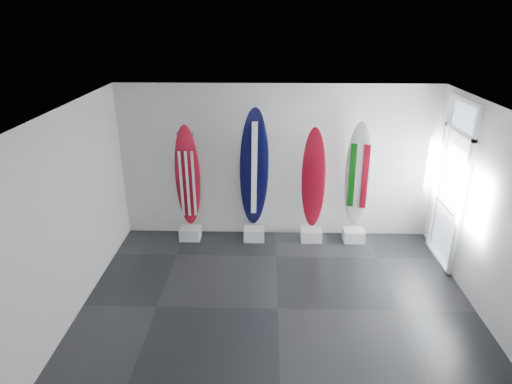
{
  "coord_description": "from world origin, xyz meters",
  "views": [
    {
      "loc": [
        -0.18,
        -5.52,
        4.21
      ],
      "look_at": [
        -0.37,
        1.4,
        1.34
      ],
      "focal_mm": 30.91,
      "sensor_mm": 36.0,
      "label": 1
    }
  ],
  "objects_px": {
    "surfboard_swiss": "(313,179)",
    "surfboard_italy": "(358,176)",
    "surfboard_navy": "(254,169)",
    "surfboard_usa": "(188,177)"
  },
  "relations": [
    {
      "from": "surfboard_swiss",
      "to": "surfboard_italy",
      "type": "relative_size",
      "value": 0.94
    },
    {
      "from": "surfboard_usa",
      "to": "surfboard_navy",
      "type": "bearing_deg",
      "value": -4.96
    },
    {
      "from": "surfboard_navy",
      "to": "surfboard_italy",
      "type": "height_order",
      "value": "surfboard_navy"
    },
    {
      "from": "surfboard_swiss",
      "to": "surfboard_italy",
      "type": "bearing_deg",
      "value": 16.9
    },
    {
      "from": "surfboard_navy",
      "to": "surfboard_swiss",
      "type": "xyz_separation_m",
      "value": [
        1.12,
        0.0,
        -0.18
      ]
    },
    {
      "from": "surfboard_usa",
      "to": "surfboard_italy",
      "type": "relative_size",
      "value": 0.95
    },
    {
      "from": "surfboard_usa",
      "to": "surfboard_italy",
      "type": "height_order",
      "value": "surfboard_italy"
    },
    {
      "from": "surfboard_usa",
      "to": "surfboard_navy",
      "type": "height_order",
      "value": "surfboard_navy"
    },
    {
      "from": "surfboard_swiss",
      "to": "surfboard_navy",
      "type": "bearing_deg",
      "value": -163.1
    },
    {
      "from": "surfboard_navy",
      "to": "surfboard_italy",
      "type": "bearing_deg",
      "value": -8.92
    }
  ]
}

